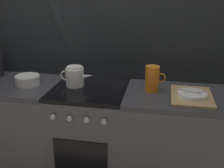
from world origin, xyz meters
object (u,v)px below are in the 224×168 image
at_px(kettle, 75,76).
at_px(dish_pile, 192,96).
at_px(pitcher, 152,79).
at_px(stove_unit, 91,137).
at_px(mixing_bowl, 28,80).

bearing_deg(kettle, dish_pile, -5.73).
bearing_deg(dish_pile, pitcher, 161.84).
distance_m(pitcher, dish_pile, 0.32).
relative_size(stove_unit, pitcher, 4.50).
bearing_deg(mixing_bowl, stove_unit, 0.79).
bearing_deg(kettle, pitcher, 0.42).
bearing_deg(stove_unit, dish_pile, -3.66).
height_order(pitcher, dish_pile, pitcher).
distance_m(stove_unit, mixing_bowl, 0.72).
relative_size(kettle, mixing_bowl, 1.42).
bearing_deg(mixing_bowl, dish_pile, -1.90).
relative_size(pitcher, dish_pile, 0.50).
bearing_deg(stove_unit, kettle, 161.94).
relative_size(mixing_bowl, dish_pile, 0.50).
bearing_deg(pitcher, mixing_bowl, -177.01).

